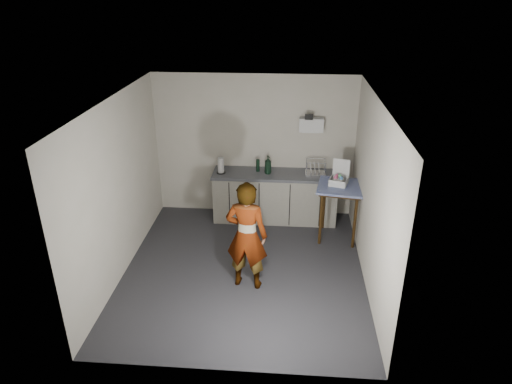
# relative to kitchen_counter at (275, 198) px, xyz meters

# --- Properties ---
(ground) EXTENTS (4.00, 4.00, 0.00)m
(ground) POSITION_rel_kitchen_counter_xyz_m (-0.40, -1.70, -0.43)
(ground) COLOR #2C2B31
(ground) RESTS_ON ground
(wall_back) EXTENTS (3.60, 0.02, 2.60)m
(wall_back) POSITION_rel_kitchen_counter_xyz_m (-0.40, 0.29, 0.87)
(wall_back) COLOR beige
(wall_back) RESTS_ON ground
(wall_right) EXTENTS (0.02, 4.00, 2.60)m
(wall_right) POSITION_rel_kitchen_counter_xyz_m (1.39, -1.70, 0.87)
(wall_right) COLOR beige
(wall_right) RESTS_ON ground
(wall_left) EXTENTS (0.02, 4.00, 2.60)m
(wall_left) POSITION_rel_kitchen_counter_xyz_m (-2.19, -1.70, 0.87)
(wall_left) COLOR beige
(wall_left) RESTS_ON ground
(ceiling) EXTENTS (3.60, 4.00, 0.01)m
(ceiling) POSITION_rel_kitchen_counter_xyz_m (-0.40, -1.70, 2.17)
(ceiling) COLOR silver
(ceiling) RESTS_ON wall_back
(kitchen_counter) EXTENTS (2.24, 0.62, 0.91)m
(kitchen_counter) POSITION_rel_kitchen_counter_xyz_m (0.00, 0.00, 0.00)
(kitchen_counter) COLOR black
(kitchen_counter) RESTS_ON ground
(wall_shelf) EXTENTS (0.42, 0.18, 0.37)m
(wall_shelf) POSITION_rel_kitchen_counter_xyz_m (0.60, 0.22, 1.32)
(wall_shelf) COLOR white
(wall_shelf) RESTS_ON ground
(side_table) EXTENTS (0.85, 0.85, 0.97)m
(side_table) POSITION_rel_kitchen_counter_xyz_m (1.10, -0.60, 0.42)
(side_table) COLOR #3A220D
(side_table) RESTS_ON ground
(standing_man) EXTENTS (0.64, 0.47, 1.62)m
(standing_man) POSITION_rel_kitchen_counter_xyz_m (-0.32, -2.06, 0.38)
(standing_man) COLOR #B2A593
(standing_man) RESTS_ON ground
(soap_bottle) EXTENTS (0.17, 0.17, 0.33)m
(soap_bottle) POSITION_rel_kitchen_counter_xyz_m (-0.13, -0.02, 0.65)
(soap_bottle) COLOR black
(soap_bottle) RESTS_ON kitchen_counter
(soda_can) EXTENTS (0.06, 0.06, 0.12)m
(soda_can) POSITION_rel_kitchen_counter_xyz_m (-0.13, -0.01, 0.54)
(soda_can) COLOR red
(soda_can) RESTS_ON kitchen_counter
(dark_bottle) EXTENTS (0.06, 0.06, 0.22)m
(dark_bottle) POSITION_rel_kitchen_counter_xyz_m (-0.32, 0.07, 0.59)
(dark_bottle) COLOR black
(dark_bottle) RESTS_ON kitchen_counter
(paper_towel) EXTENTS (0.16, 0.16, 0.28)m
(paper_towel) POSITION_rel_kitchen_counter_xyz_m (-0.97, -0.06, 0.62)
(paper_towel) COLOR black
(paper_towel) RESTS_ON kitchen_counter
(dish_rack) EXTENTS (0.36, 0.27, 0.25)m
(dish_rack) POSITION_rel_kitchen_counter_xyz_m (0.70, 0.04, 0.54)
(dish_rack) COLOR silver
(dish_rack) RESTS_ON kitchen_counter
(bakery_box) EXTENTS (0.35, 0.36, 0.39)m
(bakery_box) POSITION_rel_kitchen_counter_xyz_m (1.06, -0.53, 0.63)
(bakery_box) COLOR white
(bakery_box) RESTS_ON side_table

